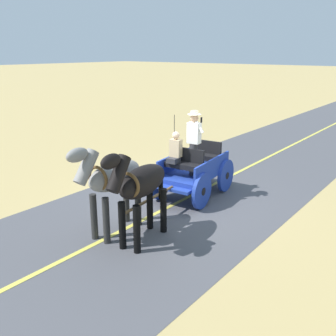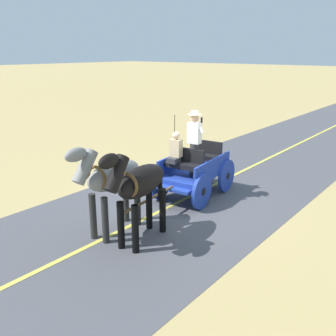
{
  "view_description": "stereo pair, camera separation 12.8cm",
  "coord_description": "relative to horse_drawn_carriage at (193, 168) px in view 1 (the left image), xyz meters",
  "views": [
    {
      "loc": [
        -5.8,
        8.05,
        4.01
      ],
      "look_at": [
        0.01,
        0.69,
        1.1
      ],
      "focal_mm": 40.68,
      "sensor_mm": 36.0,
      "label": 1
    },
    {
      "loc": [
        -5.9,
        7.98,
        4.01
      ],
      "look_at": [
        0.01,
        0.69,
        1.1
      ],
      "focal_mm": 40.68,
      "sensor_mm": 36.0,
      "label": 2
    }
  ],
  "objects": [
    {
      "name": "horse_near_side",
      "position": [
        -0.71,
        2.97,
        0.51
      ],
      "size": [
        0.8,
        2.15,
        2.21
      ],
      "color": "black",
      "rests_on": "ground"
    },
    {
      "name": "road_centre_stripe",
      "position": [
        0.0,
        0.43,
        -0.81
      ],
      "size": [
        0.12,
        160.0,
        0.0
      ],
      "primitive_type": "cube",
      "color": "#DBCC4C",
      "rests_on": "road_surface"
    },
    {
      "name": "horse_drawn_carriage",
      "position": [
        0.0,
        0.0,
        0.0
      ],
      "size": [
        1.66,
        4.52,
        2.5
      ],
      "color": "#1E3899",
      "rests_on": "ground"
    },
    {
      "name": "road_surface",
      "position": [
        0.0,
        0.43,
        -0.81
      ],
      "size": [
        5.63,
        160.0,
        0.01
      ],
      "primitive_type": "cube",
      "color": "#4C4C51",
      "rests_on": "ground"
    },
    {
      "name": "ground_plane",
      "position": [
        0.0,
        0.43,
        -0.82
      ],
      "size": [
        200.0,
        200.0,
        0.0
      ],
      "primitive_type": "plane",
      "color": "tan"
    },
    {
      "name": "horse_off_side",
      "position": [
        0.05,
        3.05,
        0.51
      ],
      "size": [
        0.67,
        2.14,
        2.21
      ],
      "color": "gray",
      "rests_on": "ground"
    }
  ]
}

